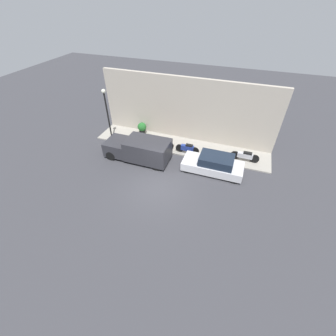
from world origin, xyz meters
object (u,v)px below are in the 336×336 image
(delivery_van, at_px, (139,149))
(motorcycle_blue, at_px, (187,148))
(potted_plant, at_px, (142,128))
(motorcycle_red, at_px, (163,142))
(parked_car, at_px, (214,164))
(scooter_silver, at_px, (245,156))
(streetlamp, at_px, (107,108))

(delivery_van, distance_m, motorcycle_blue, 3.76)
(delivery_van, bearing_deg, potted_plant, 20.67)
(motorcycle_blue, height_order, motorcycle_red, motorcycle_red)
(parked_car, distance_m, scooter_silver, 2.76)
(delivery_van, relative_size, streetlamp, 1.14)
(parked_car, xyz_separation_m, potted_plant, (2.98, 6.85, 0.06))
(delivery_van, bearing_deg, parked_car, -86.45)
(scooter_silver, xyz_separation_m, streetlamp, (-0.61, 10.93, 2.34))
(delivery_van, distance_m, motorcycle_red, 2.29)
(scooter_silver, xyz_separation_m, potted_plant, (1.08, 8.85, 0.15))
(motorcycle_blue, xyz_separation_m, potted_plant, (1.56, 4.56, 0.15))
(parked_car, bearing_deg, motorcycle_red, 70.29)
(motorcycle_blue, bearing_deg, motorcycle_red, 85.82)
(delivery_van, relative_size, motorcycle_blue, 2.63)
(parked_car, xyz_separation_m, scooter_silver, (1.90, -2.00, -0.09))
(motorcycle_red, bearing_deg, motorcycle_blue, -94.18)
(motorcycle_blue, bearing_deg, parked_car, -121.85)
(motorcycle_red, distance_m, streetlamp, 5.10)
(delivery_van, height_order, motorcycle_blue, delivery_van)
(scooter_silver, distance_m, streetlamp, 11.19)
(potted_plant, bearing_deg, delivery_van, -159.33)
(motorcycle_blue, height_order, potted_plant, potted_plant)
(delivery_van, xyz_separation_m, motorcycle_blue, (1.77, -3.31, -0.34))
(delivery_van, distance_m, streetlamp, 4.22)
(streetlamp, bearing_deg, delivery_van, -116.14)
(motorcycle_red, relative_size, scooter_silver, 0.91)
(delivery_van, height_order, scooter_silver, delivery_van)
(delivery_van, distance_m, scooter_silver, 7.93)
(delivery_van, xyz_separation_m, scooter_silver, (2.25, -7.60, -0.34))
(delivery_van, xyz_separation_m, potted_plant, (3.32, 1.25, -0.19))
(motorcycle_red, xyz_separation_m, potted_plant, (1.40, 2.45, 0.15))
(motorcycle_blue, relative_size, streetlamp, 0.43)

